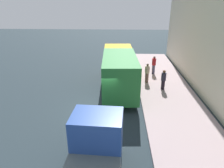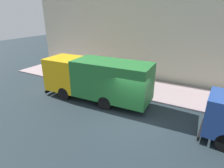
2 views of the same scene
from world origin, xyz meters
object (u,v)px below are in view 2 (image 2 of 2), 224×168
(large_utility_truck, at_px, (96,78))
(pedestrian_standing, at_px, (99,75))
(traffic_cone_orange, at_px, (70,77))
(pedestrian_walking, at_px, (84,69))
(pedestrian_third, at_px, (120,75))

(large_utility_truck, height_order, pedestrian_standing, large_utility_truck)
(traffic_cone_orange, bearing_deg, large_utility_truck, -114.76)
(large_utility_truck, relative_size, traffic_cone_orange, 11.12)
(pedestrian_walking, xyz_separation_m, traffic_cone_orange, (-1.31, 0.78, -0.55))
(large_utility_truck, distance_m, pedestrian_standing, 2.91)
(pedestrian_walking, height_order, pedestrian_third, pedestrian_walking)
(pedestrian_third, bearing_deg, pedestrian_walking, 34.52)
(pedestrian_third, bearing_deg, large_utility_truck, 119.10)
(pedestrian_walking, distance_m, traffic_cone_orange, 1.62)
(pedestrian_standing, xyz_separation_m, pedestrian_third, (1.13, -1.51, -0.03))
(large_utility_truck, relative_size, pedestrian_walking, 4.74)
(large_utility_truck, relative_size, pedestrian_standing, 4.91)
(pedestrian_walking, bearing_deg, pedestrian_standing, -86.07)
(pedestrian_standing, bearing_deg, pedestrian_walking, 178.85)
(large_utility_truck, xyz_separation_m, pedestrian_third, (3.58, -0.14, -0.77))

